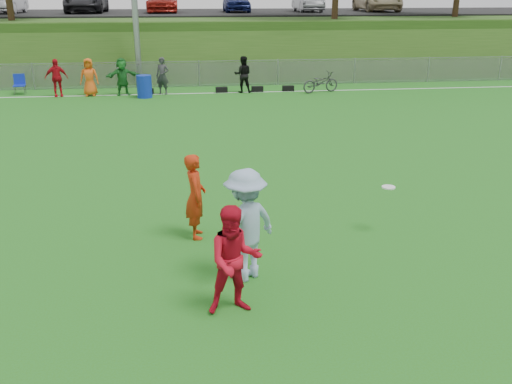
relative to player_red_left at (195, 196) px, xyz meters
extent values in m
plane|color=#286916|center=(0.61, -1.58, -0.85)|extent=(120.00, 120.00, 0.00)
cube|color=white|center=(0.61, 16.42, -0.85)|extent=(60.00, 0.10, 0.01)
cube|color=gray|center=(0.61, 18.42, -0.25)|extent=(58.00, 0.02, 1.20)
cube|color=gray|center=(0.61, 18.42, 0.40)|extent=(58.00, 0.04, 0.04)
cube|color=#264C15|center=(0.61, 29.42, 0.65)|extent=(120.00, 18.00, 3.00)
cube|color=black|center=(0.61, 31.42, 2.20)|extent=(120.00, 12.00, 0.10)
imported|color=gray|center=(-11.39, 30.42, 2.97)|extent=(1.52, 4.37, 1.44)
imported|color=black|center=(-6.39, 30.42, 2.97)|extent=(2.39, 5.18, 1.44)
imported|color=maroon|center=(-1.39, 30.42, 2.97)|extent=(2.02, 4.96, 1.44)
imported|color=navy|center=(3.61, 30.42, 2.97)|extent=(1.70, 4.23, 1.44)
imported|color=slate|center=(8.61, 30.42, 2.97)|extent=(1.52, 4.37, 1.44)
imported|color=tan|center=(13.61, 30.42, 2.97)|extent=(2.39, 5.18, 1.44)
imported|color=red|center=(-5.89, 16.42, -0.01)|extent=(1.07, 0.68, 1.69)
imported|color=#E25715|center=(-4.44, 16.42, -0.01)|extent=(0.83, 0.54, 1.69)
imported|color=#1D6D25|center=(-2.95, 16.42, -0.01)|extent=(1.65, 1.00, 1.69)
imported|color=#303032|center=(-1.13, 16.42, -0.01)|extent=(0.72, 0.59, 1.69)
imported|color=black|center=(2.62, 16.42, -0.01)|extent=(0.88, 0.72, 1.69)
cube|color=black|center=(-1.87, 16.52, -0.72)|extent=(0.58, 0.35, 0.26)
cube|color=black|center=(1.60, 16.52, -0.72)|extent=(0.56, 0.30, 0.26)
cube|color=black|center=(3.32, 16.52, -0.72)|extent=(0.55, 0.29, 0.26)
cube|color=black|center=(4.81, 16.52, -0.72)|extent=(0.56, 0.30, 0.26)
imported|color=#AD260C|center=(0.00, 0.00, 0.00)|extent=(0.43, 0.64, 1.71)
imported|color=red|center=(0.52, -2.88, 0.01)|extent=(0.89, 0.72, 1.72)
imported|color=#8EA8C6|center=(0.79, -1.82, 0.12)|extent=(1.44, 1.33, 1.95)
cylinder|color=white|center=(3.83, -0.23, 0.10)|extent=(0.27, 0.27, 0.03)
cylinder|color=#0F2AA6|center=(-1.93, 15.65, -0.35)|extent=(0.69, 0.69, 1.00)
cube|color=#1024AE|center=(-7.76, 17.21, -0.45)|extent=(0.57, 0.57, 0.05)
cube|color=#1024AE|center=(-7.79, 17.45, -0.19)|extent=(0.51, 0.10, 0.51)
imported|color=#29292B|center=(6.26, 15.96, -0.37)|extent=(1.95, 1.16, 0.97)
camera|label=1|loc=(-0.11, -10.53, 3.85)|focal=40.00mm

